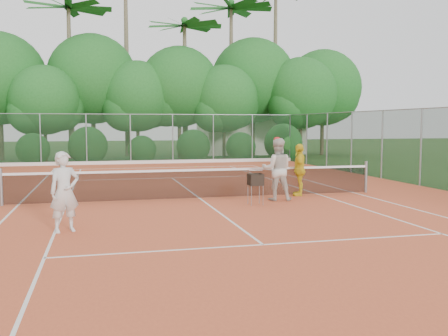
% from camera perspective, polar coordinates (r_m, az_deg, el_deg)
% --- Properties ---
extents(ground, '(120.00, 120.00, 0.00)m').
position_cam_1_polar(ground, '(16.13, -2.77, -3.57)').
color(ground, '#234518').
rests_on(ground, ground).
extents(clay_court, '(18.00, 36.00, 0.02)m').
position_cam_1_polar(clay_court, '(16.13, -2.77, -3.54)').
color(clay_court, '#CD562F').
rests_on(clay_court, ground).
extents(club_building, '(8.00, 5.00, 3.00)m').
position_cam_1_polar(club_building, '(41.46, 2.96, 3.75)').
color(club_building, beige).
rests_on(club_building, ground).
extents(tennis_net, '(11.97, 0.10, 1.10)m').
position_cam_1_polar(tennis_net, '(16.06, -2.78, -1.69)').
color(tennis_net, gray).
rests_on(tennis_net, clay_court).
extents(player_white, '(0.76, 0.63, 1.79)m').
position_cam_1_polar(player_white, '(11.58, -17.77, -2.62)').
color(player_white, silver).
rests_on(player_white, clay_court).
extents(player_center_grp, '(1.11, 0.96, 1.99)m').
position_cam_1_polar(player_center_grp, '(15.72, 6.08, -0.13)').
color(player_center_grp, beige).
rests_on(player_center_grp, clay_court).
extents(player_yellow, '(0.76, 1.11, 1.74)m').
position_cam_1_polar(player_yellow, '(16.88, 8.61, -0.19)').
color(player_yellow, yellow).
rests_on(player_yellow, clay_court).
extents(ball_hopper, '(0.40, 0.40, 0.92)m').
position_cam_1_polar(ball_hopper, '(14.83, 3.62, -1.40)').
color(ball_hopper, gray).
rests_on(ball_hopper, clay_court).
extents(stray_ball_a, '(0.07, 0.07, 0.07)m').
position_cam_1_polar(stray_ball_a, '(25.80, -11.41, -0.32)').
color(stray_ball_a, '#B1CC2F').
rests_on(stray_ball_a, clay_court).
extents(stray_ball_b, '(0.07, 0.07, 0.07)m').
position_cam_1_polar(stray_ball_b, '(27.95, -3.26, 0.17)').
color(stray_ball_b, '#B9CA2F').
rests_on(stray_ball_b, clay_court).
extents(stray_ball_c, '(0.07, 0.07, 0.07)m').
position_cam_1_polar(stray_ball_c, '(26.91, -1.38, -0.01)').
color(stray_ball_c, '#B2C92E').
rests_on(stray_ball_c, clay_court).
extents(court_markings, '(11.03, 23.83, 0.01)m').
position_cam_1_polar(court_markings, '(16.13, -2.77, -3.49)').
color(court_markings, white).
rests_on(court_markings, clay_court).
extents(fence_back, '(18.07, 0.07, 3.00)m').
position_cam_1_polar(fence_back, '(30.82, -8.25, 3.31)').
color(fence_back, '#19381E').
rests_on(fence_back, clay_court).
extents(tropical_treeline, '(32.10, 8.49, 15.03)m').
position_cam_1_polar(tropical_treeline, '(36.25, -6.89, 9.25)').
color(tropical_treeline, brown).
rests_on(tropical_treeline, ground).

